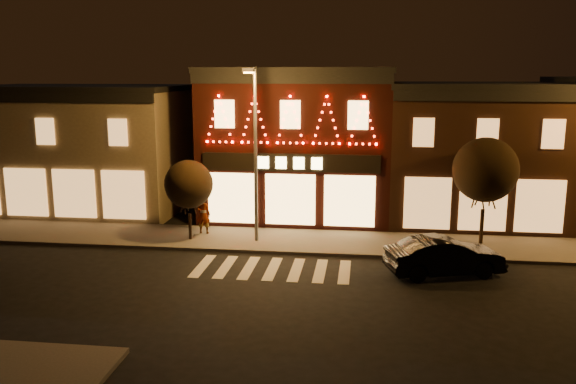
# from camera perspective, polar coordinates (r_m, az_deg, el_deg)

# --- Properties ---
(ground) EXTENTS (120.00, 120.00, 0.00)m
(ground) POSITION_cam_1_polar(r_m,az_deg,el_deg) (21.37, -3.18, -10.79)
(ground) COLOR black
(ground) RESTS_ON ground
(sidewalk_far) EXTENTS (44.00, 4.00, 0.15)m
(sidewalk_far) POSITION_cam_1_polar(r_m,az_deg,el_deg) (28.63, 3.72, -4.82)
(sidewalk_far) COLOR #47423D
(sidewalk_far) RESTS_ON ground
(building_left) EXTENTS (12.20, 8.28, 7.30)m
(building_left) POSITION_cam_1_polar(r_m,az_deg,el_deg) (37.63, -19.06, 4.07)
(building_left) COLOR #756853
(building_left) RESTS_ON ground
(building_pulp) EXTENTS (10.20, 8.34, 8.30)m
(building_pulp) POSITION_cam_1_polar(r_m,az_deg,el_deg) (33.85, 1.08, 4.80)
(building_pulp) COLOR black
(building_pulp) RESTS_ON ground
(building_right_a) EXTENTS (9.20, 8.28, 7.50)m
(building_right_a) POSITION_cam_1_polar(r_m,az_deg,el_deg) (34.20, 17.14, 3.68)
(building_right_a) COLOR #371F13
(building_right_a) RESTS_ON ground
(streetlamp_mid) EXTENTS (0.52, 1.86, 8.16)m
(streetlamp_mid) POSITION_cam_1_polar(r_m,az_deg,el_deg) (27.49, -3.22, 4.86)
(streetlamp_mid) COLOR #59595E
(streetlamp_mid) RESTS_ON sidewalk_far
(tree_left) EXTENTS (2.30, 2.30, 3.85)m
(tree_left) POSITION_cam_1_polar(r_m,az_deg,el_deg) (28.62, -9.49, 0.73)
(tree_left) COLOR black
(tree_left) RESTS_ON sidewalk_far
(tree_right) EXTENTS (2.99, 2.99, 5.00)m
(tree_right) POSITION_cam_1_polar(r_m,az_deg,el_deg) (28.86, 18.37, 2.02)
(tree_right) COLOR black
(tree_right) RESTS_ON sidewalk_far
(dark_sedan) EXTENTS (4.98, 2.94, 1.55)m
(dark_sedan) POSITION_cam_1_polar(r_m,az_deg,el_deg) (24.95, 14.76, -5.97)
(dark_sedan) COLOR black
(dark_sedan) RESTS_ON ground
(pedestrian) EXTENTS (0.71, 0.48, 1.92)m
(pedestrian) POSITION_cam_1_polar(r_m,az_deg,el_deg) (29.92, -8.10, -2.15)
(pedestrian) COLOR gray
(pedestrian) RESTS_ON sidewalk_far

